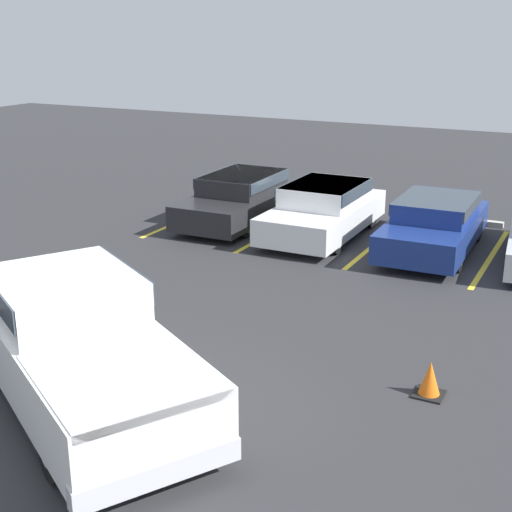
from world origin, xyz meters
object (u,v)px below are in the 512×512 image
object	(u,v)px
parked_sedan_b	(324,208)
traffic_cone	(430,380)
parked_sedan_a	(242,196)
parked_sedan_c	(435,223)
pickup_truck	(75,341)
wheel_stop_curb	(468,221)

from	to	relation	value
parked_sedan_b	traffic_cone	distance (m)	8.07
parked_sedan_b	traffic_cone	bearing A→B (deg)	32.18
parked_sedan_b	traffic_cone	size ratio (longest dim) A/B	8.43
parked_sedan_a	parked_sedan_c	world-z (taller)	parked_sedan_a
pickup_truck	wheel_stop_curb	bearing A→B (deg)	106.80
parked_sedan_b	wheel_stop_curb	world-z (taller)	parked_sedan_b
parked_sedan_c	wheel_stop_curb	bearing A→B (deg)	173.09
parked_sedan_a	wheel_stop_curb	xyz separation A→B (m)	(5.42, 2.44, -0.60)
traffic_cone	parked_sedan_a	bearing A→B (deg)	133.67
parked_sedan_c	parked_sedan_b	bearing A→B (deg)	-91.81
parked_sedan_a	parked_sedan_b	world-z (taller)	parked_sedan_b
pickup_truck	wheel_stop_curb	size ratio (longest dim) A/B	3.26
pickup_truck	parked_sedan_b	distance (m)	9.08
parked_sedan_b	parked_sedan_c	distance (m)	2.72
parked_sedan_b	pickup_truck	bearing A→B (deg)	-0.31
traffic_cone	pickup_truck	bearing A→B (deg)	-152.19
parked_sedan_a	parked_sedan_b	distance (m)	2.45
traffic_cone	wheel_stop_curb	size ratio (longest dim) A/B	0.29
parked_sedan_a	parked_sedan_b	xyz separation A→B (m)	(2.43, -0.28, 0.02)
traffic_cone	wheel_stop_curb	distance (m)	9.61
pickup_truck	wheel_stop_curb	world-z (taller)	pickup_truck
parked_sedan_a	traffic_cone	distance (m)	9.79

